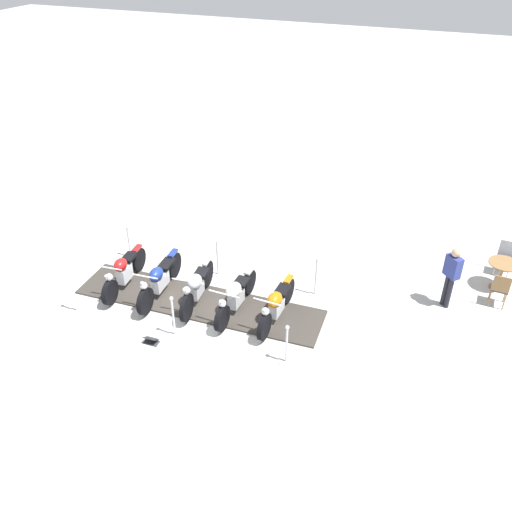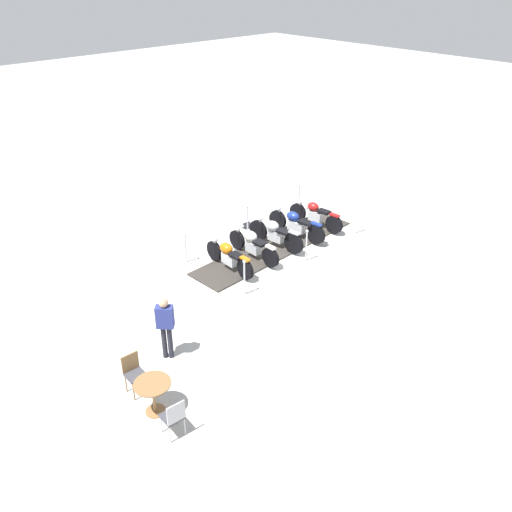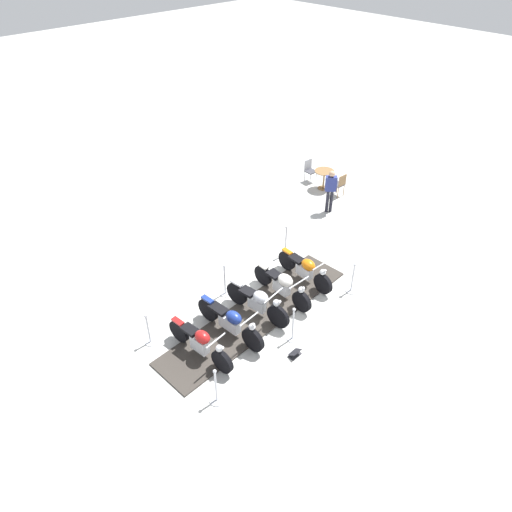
{
  "view_description": "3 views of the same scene",
  "coord_description": "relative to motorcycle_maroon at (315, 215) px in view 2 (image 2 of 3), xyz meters",
  "views": [
    {
      "loc": [
        -5.25,
        9.41,
        8.27
      ],
      "look_at": [
        -0.96,
        -1.53,
        0.7
      ],
      "focal_mm": 37.53,
      "sensor_mm": 36.0,
      "label": 1
    },
    {
      "loc": [
        -11.13,
        -10.89,
        8.39
      ],
      "look_at": [
        -1.6,
        -0.77,
        0.6
      ],
      "focal_mm": 37.69,
      "sensor_mm": 36.0,
      "label": 2
    },
    {
      "loc": [
        6.62,
        6.87,
        9.25
      ],
      "look_at": [
        -1.08,
        -1.17,
        0.88
      ],
      "focal_mm": 33.0,
      "sensor_mm": 36.0,
      "label": 3
    }
  ],
  "objects": [
    {
      "name": "stanchion_right_front",
      "position": [
        0.58,
        1.29,
        -0.18
      ],
      "size": [
        0.36,
        0.36,
        1.08
      ],
      "color": "silver",
      "rests_on": "ground_plane"
    },
    {
      "name": "stanchion_right_rear",
      "position": [
        -4.79,
        1.09,
        -0.19
      ],
      "size": [
        0.34,
        0.34,
        1.03
      ],
      "color": "silver",
      "rests_on": "ground_plane"
    },
    {
      "name": "stanchion_left_mid",
      "position": [
        -2.01,
        -1.4,
        -0.15
      ],
      "size": [
        0.33,
        0.33,
        1.1
      ],
      "color": "silver",
      "rests_on": "ground_plane"
    },
    {
      "name": "motorcycle_maroon",
      "position": [
        0.0,
        0.0,
        0.0
      ],
      "size": [
        0.63,
        2.2,
        0.95
      ],
      "rotation": [
        0.0,
        0.0,
        -4.62
      ],
      "color": "black",
      "rests_on": "display_platform"
    },
    {
      "name": "bystander_person",
      "position": [
        -7.83,
        -2.25,
        0.5
      ],
      "size": [
        0.44,
        0.44,
        1.66
      ],
      "rotation": [
        0.0,
        0.0,
        0.78
      ],
      "color": "#23232D",
      "rests_on": "ground_plane"
    },
    {
      "name": "motorcycle_chrome",
      "position": [
        -2.06,
        -0.07,
        0.03
      ],
      "size": [
        0.77,
        2.17,
        1.02
      ],
      "rotation": [
        0.0,
        0.0,
        -4.6
      ],
      "color": "black",
      "rests_on": "display_platform"
    },
    {
      "name": "ground_plane",
      "position": [
        -2.06,
        -0.11,
        -0.5
      ],
      "size": [
        80.0,
        80.0,
        0.0
      ],
      "primitive_type": "plane",
      "color": "silver"
    },
    {
      "name": "stanchion_left_rear",
      "position": [
        -4.69,
        -1.5,
        -0.09
      ],
      "size": [
        0.28,
        0.28,
        1.12
      ],
      "color": "silver",
      "rests_on": "ground_plane"
    },
    {
      "name": "motorcycle_cream",
      "position": [
        -3.08,
        -0.11,
        0.0
      ],
      "size": [
        0.77,
        2.22,
        0.94
      ],
      "rotation": [
        0.0,
        0.0,
        -4.74
      ],
      "color": "black",
      "rests_on": "display_platform"
    },
    {
      "name": "motorcycle_navy",
      "position": [
        -1.03,
        -0.04,
        0.0
      ],
      "size": [
        0.66,
        2.34,
        1.0
      ],
      "rotation": [
        0.0,
        0.0,
        -4.64
      ],
      "color": "black",
      "rests_on": "display_platform"
    },
    {
      "name": "cafe_table",
      "position": [
        -9.06,
        -3.53,
        0.09
      ],
      "size": [
        0.78,
        0.78,
        0.78
      ],
      "color": "olive",
      "rests_on": "ground_plane"
    },
    {
      "name": "stanchion_left_front",
      "position": [
        0.68,
        -1.3,
        -0.15
      ],
      "size": [
        0.3,
        0.3,
        1.01
      ],
      "color": "silver",
      "rests_on": "ground_plane"
    },
    {
      "name": "info_placard",
      "position": [
        -1.73,
        1.62,
        -0.44
      ],
      "size": [
        0.35,
        0.23,
        0.2
      ],
      "rotation": [
        0.0,
        0.0,
        0.04
      ],
      "color": "#333338",
      "rests_on": "ground_plane"
    },
    {
      "name": "cafe_chair_near_table",
      "position": [
        -9.01,
        -2.71,
        0.05
      ],
      "size": [
        0.42,
        0.42,
        0.94
      ],
      "rotation": [
        0.0,
        0.0,
        -1.62
      ],
      "color": "olive",
      "rests_on": "ground_plane"
    },
    {
      "name": "cafe_chair_across_table",
      "position": [
        -9.13,
        -4.35,
        0.03
      ],
      "size": [
        0.43,
        0.43,
        0.93
      ],
      "rotation": [
        0.0,
        0.0,
        1.48
      ],
      "color": "#B7B7BC",
      "rests_on": "ground_plane"
    },
    {
      "name": "display_platform",
      "position": [
        -2.06,
        -0.11,
        -0.48
      ],
      "size": [
        6.37,
        1.64,
        0.05
      ],
      "primitive_type": "cube",
      "rotation": [
        0.0,
        0.0,
        -3.1
      ],
      "color": "#38332D",
      "rests_on": "ground_plane"
    },
    {
      "name": "stanchion_right_mid",
      "position": [
        -2.1,
        1.19,
        -0.12
      ],
      "size": [
        0.31,
        0.31,
        1.11
      ],
      "color": "silver",
      "rests_on": "ground_plane"
    },
    {
      "name": "motorcycle_copper",
      "position": [
        -4.11,
        -0.15,
        -0.01
      ],
      "size": [
        0.67,
        2.14,
        0.94
      ],
      "rotation": [
        0.0,
        0.0,
        -4.75
      ],
      "color": "black",
      "rests_on": "display_platform"
    }
  ]
}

